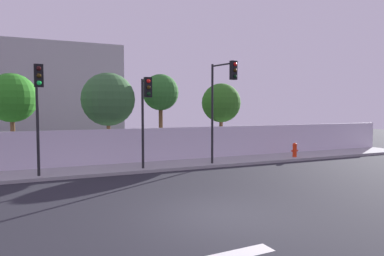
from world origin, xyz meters
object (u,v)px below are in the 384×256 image
(roadside_tree_midright, at_px, (161,93))
(roadside_tree_midleft, at_px, (108,100))
(roadside_tree_rightmost, at_px, (221,103))
(traffic_light_left, at_px, (223,91))
(traffic_light_right, at_px, (146,103))
(traffic_light_center, at_px, (38,96))
(roadside_tree_leftmost, at_px, (12,98))
(fire_hydrant, at_px, (295,149))

(roadside_tree_midright, bearing_deg, roadside_tree_midleft, 180.00)
(roadside_tree_rightmost, bearing_deg, traffic_light_left, -117.60)
(roadside_tree_midright, xyz_separation_m, roadside_tree_rightmost, (3.99, 0.00, -0.56))
(traffic_light_right, height_order, roadside_tree_midright, roadside_tree_midright)
(roadside_tree_midleft, bearing_deg, roadside_tree_rightmost, 0.00)
(traffic_light_center, distance_m, roadside_tree_leftmost, 3.89)
(fire_hydrant, xyz_separation_m, roadside_tree_rightmost, (-3.30, 3.02, 2.75))
(roadside_tree_leftmost, bearing_deg, traffic_light_left, -22.17)
(roadside_tree_leftmost, distance_m, roadside_tree_midleft, 4.67)
(traffic_light_center, distance_m, fire_hydrant, 14.10)
(roadside_tree_leftmost, bearing_deg, roadside_tree_rightmost, -0.00)
(roadside_tree_midleft, height_order, roadside_tree_midright, roadside_tree_midright)
(traffic_light_right, distance_m, fire_hydrant, 9.68)
(traffic_light_right, bearing_deg, traffic_light_center, 179.98)
(traffic_light_right, relative_size, roadside_tree_midleft, 0.86)
(traffic_light_left, xyz_separation_m, roadside_tree_midleft, (-4.95, 3.92, -0.40))
(traffic_light_center, relative_size, fire_hydrant, 5.50)
(traffic_light_center, bearing_deg, roadside_tree_midright, 29.72)
(roadside_tree_leftmost, bearing_deg, roadside_tree_midright, -0.00)
(fire_hydrant, distance_m, roadside_tree_midright, 8.56)
(traffic_light_center, xyz_separation_m, fire_hydrant, (13.78, 0.69, -2.91))
(traffic_light_right, bearing_deg, roadside_tree_midright, 61.87)
(roadside_tree_midleft, distance_m, roadside_tree_rightmost, 7.00)
(fire_hydrant, height_order, roadside_tree_midleft, roadside_tree_midleft)
(fire_hydrant, relative_size, roadside_tree_midright, 0.17)
(roadside_tree_rightmost, bearing_deg, roadside_tree_midleft, 180.00)
(fire_hydrant, bearing_deg, roadside_tree_leftmost, 168.61)
(roadside_tree_midleft, bearing_deg, traffic_light_center, -133.19)
(traffic_light_left, height_order, roadside_tree_midright, traffic_light_left)
(traffic_light_right, xyz_separation_m, roadside_tree_midright, (1.98, 3.70, 0.63))
(roadside_tree_leftmost, bearing_deg, traffic_light_right, -33.03)
(traffic_light_center, bearing_deg, roadside_tree_rightmost, 19.46)
(traffic_light_left, height_order, fire_hydrant, traffic_light_left)
(roadside_tree_rightmost, bearing_deg, roadside_tree_midright, -180.00)
(traffic_light_left, height_order, traffic_light_right, traffic_light_left)
(traffic_light_right, bearing_deg, roadside_tree_rightmost, 31.80)
(roadside_tree_midleft, relative_size, roadside_tree_rightmost, 1.08)
(traffic_light_left, distance_m, roadside_tree_leftmost, 10.39)
(traffic_light_center, height_order, roadside_tree_rightmost, traffic_light_center)
(roadside_tree_midleft, relative_size, roadside_tree_midright, 0.99)
(roadside_tree_leftmost, xyz_separation_m, roadside_tree_midleft, (4.67, -0.00, -0.02))
(traffic_light_left, bearing_deg, roadside_tree_midright, 116.37)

